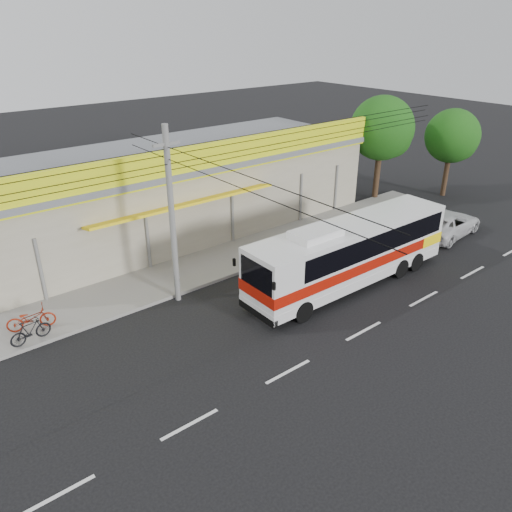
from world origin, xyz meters
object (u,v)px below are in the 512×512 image
(motorbike_red, at_px, (31,318))
(tree_near, at_px, (454,138))
(tree_far, at_px, (384,130))
(white_car, at_px, (448,224))
(utility_pole, at_px, (167,159))
(motorbike_dark, at_px, (30,331))
(coach_bus, at_px, (353,249))

(motorbike_red, distance_m, tree_near, 27.74)
(tree_far, bearing_deg, white_car, -106.30)
(motorbike_red, xyz_separation_m, white_car, (21.35, -4.60, 0.04))
(motorbike_red, bearing_deg, white_car, -85.88)
(white_car, height_order, utility_pole, utility_pole)
(utility_pole, distance_m, tree_near, 21.94)
(white_car, distance_m, tree_far, 7.85)
(white_car, bearing_deg, motorbike_red, 72.38)
(white_car, xyz_separation_m, tree_near, (6.18, 4.06, 3.31))
(motorbike_dark, bearing_deg, tree_near, -96.20)
(coach_bus, xyz_separation_m, tree_near, (14.84, 4.54, 2.20))
(tree_near, distance_m, tree_far, 4.98)
(white_car, relative_size, utility_pole, 0.14)
(coach_bus, distance_m, tree_near, 15.67)
(utility_pole, height_order, tree_near, utility_pole)
(tree_far, bearing_deg, tree_near, -29.91)
(coach_bus, height_order, tree_far, tree_far)
(coach_bus, bearing_deg, motorbike_dark, 162.81)
(tree_near, bearing_deg, white_car, -146.73)
(motorbike_dark, relative_size, tree_far, 0.23)
(motorbike_dark, relative_size, utility_pole, 0.05)
(motorbike_red, height_order, motorbike_dark, motorbike_red)
(coach_bus, relative_size, white_car, 2.27)
(motorbike_red, relative_size, tree_near, 0.31)
(utility_pole, bearing_deg, tree_far, 10.62)
(white_car, bearing_deg, motorbike_dark, 74.75)
(motorbike_red, xyz_separation_m, tree_far, (23.26, 1.92, 3.98))
(motorbike_red, relative_size, utility_pole, 0.05)
(white_car, distance_m, utility_pole, 16.90)
(coach_bus, bearing_deg, tree_near, 17.81)
(tree_near, relative_size, tree_far, 0.86)
(motorbike_red, distance_m, utility_pole, 8.14)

